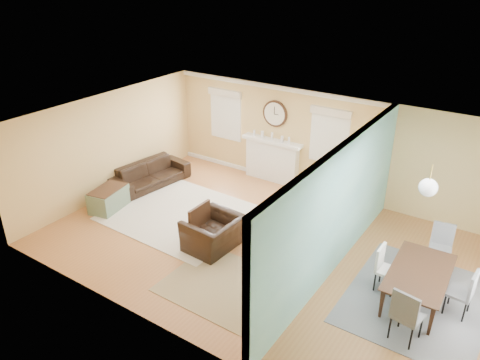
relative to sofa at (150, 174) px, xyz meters
The scene contains 27 objects.
floor 4.09m from the sofa, 11.43° to the right, with size 9.00×9.00×0.00m, color #A86939.
wall_back 4.66m from the sofa, 28.75° to the left, with size 9.00×0.02×2.60m, color tan.
wall_front 5.61m from the sofa, 43.62° to the right, with size 9.00×0.02×2.60m, color tan.
wall_left 1.37m from the sofa, 121.97° to the right, with size 0.02×6.00×2.60m, color tan.
ceiling 4.67m from the sofa, 11.43° to the right, with size 9.00×6.00×0.02m, color white.
partition 5.63m from the sofa, ahead, with size 0.17×6.00×2.60m.
fireplace 3.26m from the sofa, 39.70° to the left, with size 1.70×0.30×1.17m.
wall_clock 3.64m from the sofa, 40.85° to the left, with size 0.70×0.07×0.70m.
window_left 2.70m from the sofa, 66.21° to the left, with size 1.05×0.13×1.42m.
window_right 4.77m from the sofa, 27.93° to the left, with size 1.05×0.13×1.42m.
pendant 7.29m from the sofa, ahead, with size 0.30×0.30×0.55m.
rug_cream 1.91m from the sofa, 23.91° to the right, with size 3.24×2.81×0.02m, color beige.
rug_jute 4.75m from the sofa, 29.68° to the right, with size 2.21×1.81×0.01m, color #9E8961.
rug_grey 7.20m from the sofa, ahead, with size 2.27×2.84×0.01m, color slate.
sofa is the anchor object (origin of this frame).
eames_chair 3.51m from the sofa, 24.84° to the right, with size 1.11×0.97×0.72m, color black.
green_chair 4.70m from the sofa, 14.38° to the left, with size 0.67×0.69×0.63m, color #1E806A.
trunk 1.52m from the sofa, 86.99° to the right, with size 0.73×1.02×0.54m.
credenza 5.13m from the sofa, ahead, with size 0.46×1.35×0.80m.
tv 5.18m from the sofa, ahead, with size 1.16×0.15×0.67m, color black.
garden_stool 5.27m from the sofa, ahead, with size 0.34×0.34×0.50m, color white.
potted_plant 5.28m from the sofa, ahead, with size 0.36×0.31×0.40m, color #337F33.
dining_table 7.20m from the sofa, ahead, with size 1.72×0.96×0.61m, color #422619.
dining_chair_n 7.23m from the sofa, ahead, with size 0.46×0.46×0.92m.
dining_chair_s 7.46m from the sofa, 14.23° to the right, with size 0.50×0.50×0.98m.
dining_chair_w 6.64m from the sofa, ahead, with size 0.39×0.39×0.87m.
dining_chair_e 7.83m from the sofa, ahead, with size 0.42×0.42×0.89m.
Camera 1 is at (4.21, -7.17, 5.51)m, focal length 35.00 mm.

